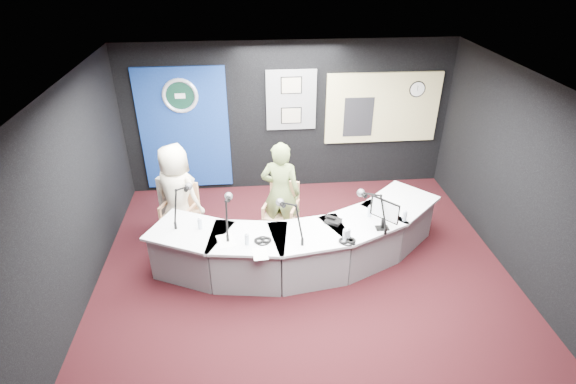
{
  "coord_description": "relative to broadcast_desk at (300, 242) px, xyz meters",
  "views": [
    {
      "loc": [
        -0.7,
        -4.81,
        4.34
      ],
      "look_at": [
        -0.2,
        0.8,
        1.1
      ],
      "focal_mm": 28.0,
      "sensor_mm": 36.0,
      "label": 1
    }
  ],
  "objects": [
    {
      "name": "ground",
      "position": [
        0.05,
        -0.55,
        -0.38
      ],
      "size": [
        6.0,
        6.0,
        0.0
      ],
      "primitive_type": "plane",
      "color": "black",
      "rests_on": "ground"
    },
    {
      "name": "ceiling",
      "position": [
        0.05,
        -0.55,
        2.42
      ],
      "size": [
        6.0,
        6.0,
        0.02
      ],
      "primitive_type": "cube",
      "color": "silver",
      "rests_on": "ground"
    },
    {
      "name": "wall_back",
      "position": [
        0.05,
        2.45,
        1.02
      ],
      "size": [
        6.0,
        0.02,
        2.8
      ],
      "primitive_type": "cube",
      "color": "black",
      "rests_on": "ground"
    },
    {
      "name": "wall_left",
      "position": [
        -2.95,
        -0.55,
        1.02
      ],
      "size": [
        0.02,
        6.0,
        2.8
      ],
      "primitive_type": "cube",
      "color": "black",
      "rests_on": "ground"
    },
    {
      "name": "wall_right",
      "position": [
        3.05,
        -0.55,
        1.02
      ],
      "size": [
        0.02,
        6.0,
        2.8
      ],
      "primitive_type": "cube",
      "color": "black",
      "rests_on": "ground"
    },
    {
      "name": "broadcast_desk",
      "position": [
        0.0,
        0.0,
        0.0
      ],
      "size": [
        4.5,
        1.9,
        0.75
      ],
      "primitive_type": null,
      "color": "silver",
      "rests_on": "ground"
    },
    {
      "name": "backdrop_panel",
      "position": [
        -1.85,
        2.42,
        0.88
      ],
      "size": [
        1.6,
        0.05,
        2.3
      ],
      "primitive_type": "cube",
      "color": "navy",
      "rests_on": "wall_back"
    },
    {
      "name": "agency_seal",
      "position": [
        -1.85,
        2.38,
        1.52
      ],
      "size": [
        0.63,
        0.07,
        0.63
      ],
      "primitive_type": "torus",
      "rotation": [
        1.57,
        0.0,
        0.0
      ],
      "color": "silver",
      "rests_on": "backdrop_panel"
    },
    {
      "name": "seal_center",
      "position": [
        -1.85,
        2.38,
        1.52
      ],
      "size": [
        0.48,
        0.01,
        0.48
      ],
      "primitive_type": "cylinder",
      "rotation": [
        1.57,
        0.0,
        0.0
      ],
      "color": "black",
      "rests_on": "backdrop_panel"
    },
    {
      "name": "pinboard",
      "position": [
        0.1,
        2.42,
        1.38
      ],
      "size": [
        0.9,
        0.04,
        1.1
      ],
      "primitive_type": "cube",
      "color": "slate",
      "rests_on": "wall_back"
    },
    {
      "name": "framed_photo_upper",
      "position": [
        0.1,
        2.39,
        1.65
      ],
      "size": [
        0.34,
        0.02,
        0.27
      ],
      "primitive_type": "cube",
      "color": "gray",
      "rests_on": "pinboard"
    },
    {
      "name": "framed_photo_lower",
      "position": [
        0.1,
        2.39,
        1.09
      ],
      "size": [
        0.34,
        0.02,
        0.27
      ],
      "primitive_type": "cube",
      "color": "gray",
      "rests_on": "pinboard"
    },
    {
      "name": "booth_window_frame",
      "position": [
        1.8,
        2.42,
        1.18
      ],
      "size": [
        2.12,
        0.06,
        1.32
      ],
      "primitive_type": "cube",
      "color": "#CDC080",
      "rests_on": "wall_back"
    },
    {
      "name": "booth_glow",
      "position": [
        1.8,
        2.41,
        1.18
      ],
      "size": [
        2.0,
        0.02,
        1.2
      ],
      "primitive_type": "cube",
      "color": "#FFDCA1",
      "rests_on": "booth_window_frame"
    },
    {
      "name": "equipment_rack",
      "position": [
        1.35,
        2.39,
        1.03
      ],
      "size": [
        0.55,
        0.02,
        0.75
      ],
      "primitive_type": "cube",
      "color": "black",
      "rests_on": "booth_window_frame"
    },
    {
      "name": "wall_clock",
      "position": [
        2.4,
        2.39,
        1.52
      ],
      "size": [
        0.28,
        0.01,
        0.28
      ],
      "primitive_type": "cylinder",
      "rotation": [
        1.57,
        0.0,
        0.0
      ],
      "color": "white",
      "rests_on": "booth_window_frame"
    },
    {
      "name": "armchair_left",
      "position": [
        -1.83,
        0.8,
        0.16
      ],
      "size": [
        0.8,
        0.8,
        1.07
      ],
      "primitive_type": null,
      "rotation": [
        0.0,
        0.0,
        -0.41
      ],
      "color": "tan",
      "rests_on": "ground"
    },
    {
      "name": "armchair_right",
      "position": [
        -0.23,
        0.67,
        0.08
      ],
      "size": [
        0.65,
        0.65,
        0.9
      ],
      "primitive_type": null,
      "rotation": [
        0.0,
        0.0,
        -0.37
      ],
      "color": "tan",
      "rests_on": "ground"
    },
    {
      "name": "draped_jacket",
      "position": [
        -1.95,
        1.03,
        0.24
      ],
      "size": [
        0.5,
        0.29,
        0.7
      ],
      "primitive_type": "cube",
      "rotation": [
        0.0,
        0.0,
        -0.41
      ],
      "color": "gray",
      "rests_on": "armchair_left"
    },
    {
      "name": "person_man",
      "position": [
        -1.83,
        0.8,
        0.45
      ],
      "size": [
        0.97,
        0.87,
        1.66
      ],
      "primitive_type": "imported",
      "rotation": [
        0.0,
        0.0,
        2.61
      ],
      "color": "beige",
      "rests_on": "ground"
    },
    {
      "name": "person_woman",
      "position": [
        -0.23,
        0.67,
        0.47
      ],
      "size": [
        0.71,
        0.56,
        1.7
      ],
      "primitive_type": "imported",
      "rotation": [
        0.0,
        0.0,
        2.87
      ],
      "color": "olive",
      "rests_on": "ground"
    },
    {
      "name": "computer_monitor",
      "position": [
        1.13,
        -0.29,
        0.7
      ],
      "size": [
        0.34,
        0.37,
        0.32
      ],
      "primitive_type": "cube",
      "rotation": [
        0.0,
        0.0,
        -0.83
      ],
      "color": "black",
      "rests_on": "broadcast_desk"
    },
    {
      "name": "desk_phone",
      "position": [
        0.47,
        -0.08,
        0.4
      ],
      "size": [
        0.27,
        0.26,
        0.05
      ],
      "primitive_type": "cube",
      "rotation": [
        0.0,
        0.0,
        -0.58
      ],
      "color": "black",
      "rests_on": "broadcast_desk"
    },
    {
      "name": "headphones_near",
      "position": [
        0.58,
        -0.55,
        0.39
      ],
      "size": [
        0.23,
        0.23,
        0.04
      ],
      "primitive_type": "torus",
      "color": "black",
      "rests_on": "broadcast_desk"
    },
    {
      "name": "headphones_far",
      "position": [
        -0.55,
        -0.44,
        0.39
      ],
      "size": [
        0.24,
        0.24,
        0.04
      ],
      "primitive_type": "torus",
      "color": "black",
      "rests_on": "broadcast_desk"
    },
    {
      "name": "paper_stack",
      "position": [
        -1.04,
        -0.39,
        0.38
      ],
      "size": [
        0.29,
        0.36,
        0.0
      ],
      "primitive_type": "cube",
      "rotation": [
        0.0,
        0.0,
        0.25
      ],
      "color": "white",
      "rests_on": "broadcast_desk"
    },
    {
      "name": "notepad",
      "position": [
        -0.6,
        -0.72,
        0.38
      ],
      "size": [
        0.21,
        0.28,
        0.0
      ],
      "primitive_type": "cube",
      "rotation": [
        0.0,
        0.0,
        0.09
      ],
      "color": "white",
      "rests_on": "broadcast_desk"
    },
    {
      "name": "boom_mic_a",
      "position": [
        -1.68,
        0.27,
        0.68
      ],
      "size": [
        0.27,
        0.72,
        0.6
      ],
      "primitive_type": null,
      "color": "black",
      "rests_on": "broadcast_desk"
    },
    {
      "name": "boom_mic_b",
      "position": [
        -1.01,
        -0.09,
        0.68
      ],
      "size": [
        0.16,
        0.74,
        0.6
      ],
      "primitive_type": null,
      "color": "black",
      "rests_on": "broadcast_desk"
    },
    {
      "name": "boom_mic_c",
      "position": [
        -0.16,
        -0.29,
        0.68
      ],
      "size": [
        0.37,
        0.69,
        0.6
      ],
      "primitive_type": null,
      "color": "black",
      "rests_on": "broadcast_desk"
    },
    {
      "name": "boom_mic_d",
      "position": [
        1.02,
        -0.14,
        0.68
      ],
      "size": [
        0.35,
        0.69,
        0.6
      ],
      "primitive_type": null,
      "color": "black",
      "rests_on": "broadcast_desk"
    },
    {
      "name": "water_bottles",
      "position": [
        0.04,
        -0.23,
        0.46
      ],
      "size": [
        2.98,
        0.61,
        0.18
      ],
      "primitive_type": null,
      "color": "silver",
      "rests_on": "broadcast_desk"
    }
  ]
}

